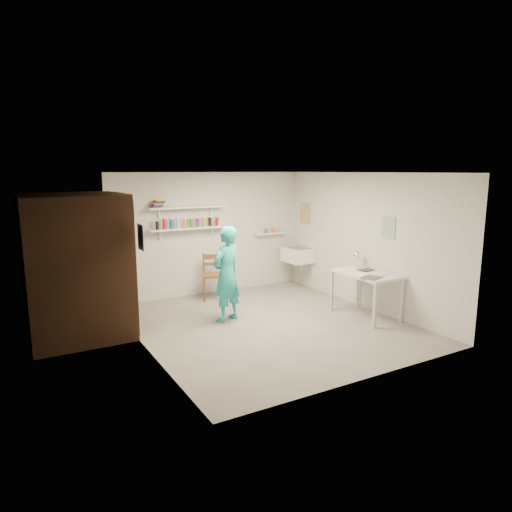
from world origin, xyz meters
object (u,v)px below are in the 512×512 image
wall_clock (226,256)px  man (226,274)px  desk_lamp (357,255)px  belfast_sink (298,255)px  work_table (366,295)px  wooden_chair (214,275)px

wall_clock → man: bearing=-137.4°
wall_clock → desk_lamp: bearing=-41.4°
wall_clock → belfast_sink: bearing=1.1°
belfast_sink → work_table: 2.18m
belfast_sink → man: 2.54m
man → wooden_chair: (0.35, 1.26, -0.31)m
belfast_sink → wall_clock: (-2.15, -0.99, 0.34)m
belfast_sink → work_table: size_ratio=0.53×
work_table → desk_lamp: (0.19, 0.45, 0.59)m
work_table → wall_clock: bearing=150.4°
man → desk_lamp: size_ratio=11.12×
man → wooden_chair: 1.34m
wooden_chair → work_table: wooden_chair is taller
man → work_table: man is taller
wall_clock → desk_lamp: (2.23, -0.71, -0.07)m
belfast_sink → wooden_chair: wooden_chair is taller
belfast_sink → wall_clock: wall_clock is taller
wall_clock → work_table: size_ratio=0.25×
belfast_sink → man: bearing=-151.9°
belfast_sink → man: man is taller
wall_clock → work_table: bearing=-53.3°
work_table → belfast_sink: bearing=87.1°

